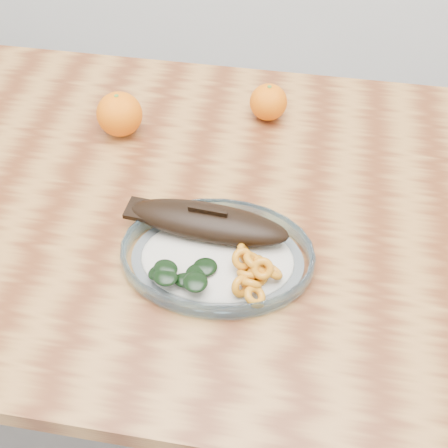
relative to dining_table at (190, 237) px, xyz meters
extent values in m
plane|color=slate|center=(0.00, 0.00, -0.65)|extent=(3.00, 3.00, 0.00)
cube|color=brown|center=(0.00, 0.00, 0.08)|extent=(1.20, 0.80, 0.04)
cylinder|color=brown|center=(-0.54, 0.34, -0.30)|extent=(0.06, 0.06, 0.71)
cylinder|color=brown|center=(0.54, 0.34, -0.30)|extent=(0.06, 0.06, 0.71)
ellipsoid|color=white|center=(0.07, -0.12, 0.10)|extent=(0.55, 0.41, 0.01)
torus|color=#89B9D5|center=(0.07, -0.12, 0.11)|extent=(0.55, 0.55, 0.03)
ellipsoid|color=white|center=(0.07, -0.12, 0.12)|extent=(0.49, 0.35, 0.02)
ellipsoid|color=black|center=(0.05, -0.08, 0.15)|extent=(0.25, 0.09, 0.04)
ellipsoid|color=black|center=(0.05, -0.08, 0.14)|extent=(0.22, 0.07, 0.02)
cube|color=black|center=(-0.06, -0.07, 0.15)|extent=(0.05, 0.05, 0.01)
cube|color=black|center=(0.05, -0.08, 0.17)|extent=(0.06, 0.01, 0.02)
torus|color=#BA5C0D|center=(0.12, -0.16, 0.14)|extent=(0.04, 0.04, 0.04)
torus|color=#BA5C0D|center=(0.14, -0.19, 0.14)|extent=(0.04, 0.04, 0.03)
torus|color=#BA5C0D|center=(0.11, -0.12, 0.14)|extent=(0.03, 0.04, 0.04)
torus|color=#BA5C0D|center=(0.16, -0.15, 0.14)|extent=(0.04, 0.04, 0.04)
torus|color=#BA5C0D|center=(0.13, -0.17, 0.14)|extent=(0.04, 0.03, 0.04)
torus|color=#BA5C0D|center=(0.14, -0.16, 0.14)|extent=(0.05, 0.03, 0.04)
torus|color=#BA5C0D|center=(0.12, -0.18, 0.14)|extent=(0.04, 0.04, 0.04)
torus|color=#BA5C0D|center=(0.14, -0.14, 0.14)|extent=(0.03, 0.04, 0.04)
torus|color=#BA5C0D|center=(0.13, -0.14, 0.15)|extent=(0.04, 0.04, 0.03)
torus|color=#BA5C0D|center=(0.14, -0.15, 0.15)|extent=(0.05, 0.04, 0.04)
torus|color=#BA5C0D|center=(0.11, -0.14, 0.15)|extent=(0.04, 0.05, 0.03)
ellipsoid|color=black|center=(0.04, -0.18, 0.14)|extent=(0.04, 0.03, 0.01)
ellipsoid|color=black|center=(0.00, -0.17, 0.14)|extent=(0.04, 0.04, 0.01)
ellipsoid|color=black|center=(0.06, -0.15, 0.14)|extent=(0.05, 0.04, 0.01)
ellipsoid|color=black|center=(0.05, -0.17, 0.14)|extent=(0.04, 0.04, 0.01)
ellipsoid|color=black|center=(0.05, -0.19, 0.15)|extent=(0.05, 0.05, 0.01)
ellipsoid|color=black|center=(0.01, -0.17, 0.15)|extent=(0.04, 0.04, 0.01)
ellipsoid|color=black|center=(0.01, -0.19, 0.15)|extent=(0.04, 0.04, 0.01)
sphere|color=#FF5105|center=(-0.16, 0.15, 0.14)|extent=(0.08, 0.08, 0.08)
sphere|color=#FF5105|center=(0.11, 0.24, 0.13)|extent=(0.07, 0.07, 0.07)
camera|label=1|loc=(0.17, -0.63, 0.77)|focal=45.00mm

